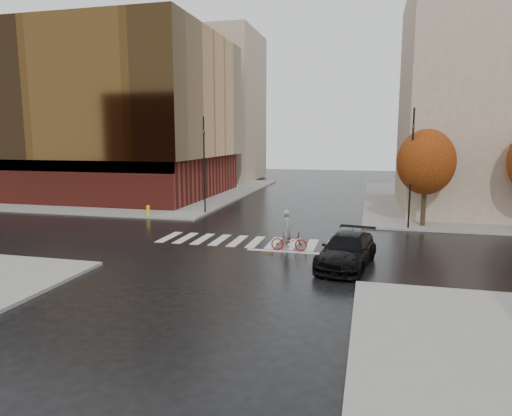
{
  "coord_description": "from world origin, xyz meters",
  "views": [
    {
      "loc": [
        6.39,
        -24.91,
        6.17
      ],
      "look_at": [
        -0.02,
        0.7,
        2.0
      ],
      "focal_mm": 32.0,
      "sensor_mm": 36.0,
      "label": 1
    }
  ],
  "objects": [
    {
      "name": "office_glass",
      "position": [
        -22.0,
        17.99,
        8.28
      ],
      "size": [
        27.0,
        19.0,
        16.0
      ],
      "color": "maroon",
      "rests_on": "sidewalk_nw"
    },
    {
      "name": "tree_ne_a",
      "position": [
        10.0,
        7.4,
        4.46
      ],
      "size": [
        3.8,
        3.8,
        6.5
      ],
      "color": "black",
      "rests_on": "sidewalk_ne"
    },
    {
      "name": "cyclist",
      "position": [
        2.23,
        -1.0,
        0.76
      ],
      "size": [
        1.99,
        0.78,
        2.24
      ],
      "rotation": [
        0.0,
        0.0,
        1.6
      ],
      "color": "maroon",
      "rests_on": "ground"
    },
    {
      "name": "ground",
      "position": [
        0.0,
        0.0,
        0.0
      ],
      "size": [
        120.0,
        120.0,
        0.0
      ],
      "primitive_type": "plane",
      "color": "black",
      "rests_on": "ground"
    },
    {
      "name": "crosswalk",
      "position": [
        0.0,
        0.5,
        0.01
      ],
      "size": [
        12.0,
        3.0,
        0.01
      ],
      "primitive_type": "cube",
      "color": "silver",
      "rests_on": "ground"
    },
    {
      "name": "traffic_light_nw",
      "position": [
        -6.3,
        9.0,
        4.45
      ],
      "size": [
        0.2,
        0.17,
        7.51
      ],
      "rotation": [
        0.0,
        0.0,
        -1.67
      ],
      "color": "black",
      "rests_on": "sidewalk_nw"
    },
    {
      "name": "building_nw_far",
      "position": [
        -16.0,
        37.0,
        10.15
      ],
      "size": [
        14.0,
        12.0,
        20.0
      ],
      "primitive_type": "cube",
      "color": "tan",
      "rests_on": "sidewalk_nw"
    },
    {
      "name": "sedan",
      "position": [
        5.47,
        -3.33,
        0.78
      ],
      "size": [
        3.05,
        5.69,
        1.57
      ],
      "primitive_type": "imported",
      "rotation": [
        0.0,
        0.0,
        -0.17
      ],
      "color": "black",
      "rests_on": "ground"
    },
    {
      "name": "fire_hydrant",
      "position": [
        -10.0,
        6.5,
        0.59
      ],
      "size": [
        0.28,
        0.28,
        0.8
      ],
      "color": "yellow",
      "rests_on": "sidewalk_nw"
    },
    {
      "name": "traffic_light_ne",
      "position": [
        9.0,
        6.42,
        4.67
      ],
      "size": [
        0.2,
        0.23,
        7.83
      ],
      "rotation": [
        0.0,
        0.0,
        2.89
      ],
      "color": "black",
      "rests_on": "sidewalk_ne"
    },
    {
      "name": "manhole",
      "position": [
        1.33,
        -2.0,
        0.01
      ],
      "size": [
        0.56,
        0.56,
        0.01
      ],
      "primitive_type": "cylinder",
      "rotation": [
        0.0,
        0.0,
        -0.03
      ],
      "color": "#473619",
      "rests_on": "ground"
    },
    {
      "name": "building_ne_tan",
      "position": [
        17.0,
        17.0,
        9.15
      ],
      "size": [
        16.0,
        16.0,
        18.0
      ],
      "primitive_type": "cube",
      "color": "tan",
      "rests_on": "sidewalk_ne"
    },
    {
      "name": "sidewalk_nw",
      "position": [
        -21.0,
        21.0,
        0.07
      ],
      "size": [
        30.0,
        30.0,
        0.15
      ],
      "primitive_type": "cube",
      "color": "gray",
      "rests_on": "ground"
    }
  ]
}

